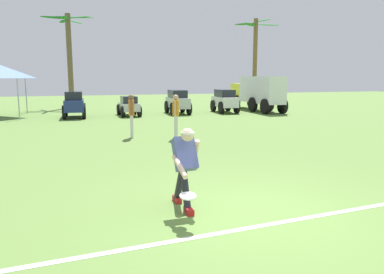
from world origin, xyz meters
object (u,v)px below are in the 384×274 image
Objects in this scene: parked_car_slot_a at (74,104)px; parked_car_slot_d at (225,100)px; parked_car_slot_c at (178,101)px; teammate_near_sideline at (131,112)px; parked_car_slot_b at (129,106)px; box_truck at (257,91)px; frisbee_thrower at (185,164)px; palm_tree_right_of_centre at (255,55)px; teammate_midfield at (176,112)px; frisbee_in_flight at (188,196)px; palm_tree_left_of_centre at (70,52)px.

parked_car_slot_a and parked_car_slot_d have the same top height.
parked_car_slot_a is 1.00× the size of parked_car_slot_c.
parked_car_slot_b is (0.95, 7.70, -0.38)m from teammate_near_sideline.
box_truck is (2.49, 0.57, 0.49)m from parked_car_slot_d.
parked_car_slot_d reaches higher than frisbee_thrower.
parked_car_slot_b is 0.38× the size of box_truck.
parked_car_slot_d is 0.41× the size of box_truck.
parked_car_slot_a is 0.36× the size of palm_tree_right_of_centre.
teammate_midfield is at bearing 76.27° from frisbee_thrower.
parked_car_slot_b is (1.36, 16.13, 0.08)m from frisbee_in_flight.
parked_car_slot_c is 0.40× the size of box_truck.
frisbee_thrower is 16.26m from parked_car_slot_c.
palm_tree_left_of_centre reaches higher than teammate_near_sideline.
palm_tree_left_of_centre is at bearing 142.99° from parked_car_slot_d.
frisbee_thrower is 5.21× the size of frisbee_in_flight.
parked_car_slot_d is (2.97, -0.09, 0.00)m from parked_car_slot_c.
palm_tree_right_of_centre reaches higher than parked_car_slot_b.
palm_tree_right_of_centre is (2.24, 4.90, 2.59)m from box_truck.
teammate_near_sideline is (0.41, 8.44, 0.46)m from frisbee_in_flight.
parked_car_slot_a is at bearing 104.42° from teammate_near_sideline.
parked_car_slot_c is 0.37× the size of palm_tree_left_of_centre.
parked_car_slot_d is 2.60m from box_truck.
parked_car_slot_a is (-1.72, 15.37, -0.04)m from frisbee_thrower.
palm_tree_right_of_centre is at bearing 34.92° from parked_car_slot_c.
parked_car_slot_c is at bearing -48.01° from palm_tree_left_of_centre.
parked_car_slot_a is 5.86m from parked_car_slot_c.
box_truck is at bearing 4.23° from parked_car_slot_a.
frisbee_thrower is at bearing -83.60° from parked_car_slot_a.
parked_car_slot_a is (-3.46, 8.26, -0.20)m from teammate_midfield.
parked_car_slot_b is 2.95m from parked_car_slot_c.
frisbee_in_flight is 0.04× the size of palm_tree_left_of_centre.
frisbee_in_flight is 8.46m from teammate_near_sideline.
parked_car_slot_c is (2.93, 0.32, 0.18)m from parked_car_slot_b.
parked_car_slot_c reaches higher than parked_car_slot_b.
teammate_midfield is at bearing -122.17° from parked_car_slot_d.
palm_tree_right_of_centre is (13.71, -1.30, -0.04)m from palm_tree_left_of_centre.
parked_car_slot_d is 0.36× the size of palm_tree_right_of_centre.
box_truck reaches higher than parked_car_slot_a.
palm_tree_left_of_centre is at bearing 91.29° from parked_car_slot_a.
frisbee_in_flight is 16.18m from parked_car_slot_a.
parked_car_slot_b is 8.45m from box_truck.
parked_car_slot_a and parked_car_slot_c have the same top height.
parked_car_slot_b is at bearing 85.17° from frisbee_in_flight.
parked_car_slot_a is at bearing -175.77° from box_truck.
parked_car_slot_a is 0.37× the size of palm_tree_left_of_centre.
palm_tree_left_of_centre is (-2.13, 14.70, 2.93)m from teammate_near_sideline.
box_truck is (9.75, 16.94, 0.75)m from frisbee_in_flight.
parked_car_slot_b is (-0.54, 8.30, -0.38)m from teammate_midfield.
parked_car_slot_a reaches higher than frisbee_thrower.
parked_car_slot_d is at bearing 65.57° from frisbee_thrower.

